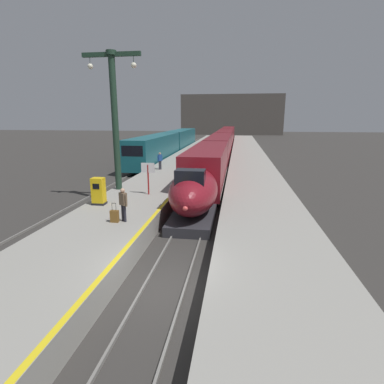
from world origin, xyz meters
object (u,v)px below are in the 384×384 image
at_px(regional_train_adjacent, 170,143).
at_px(station_column_mid, 114,109).
at_px(passenger_mid_platform, 160,160).
at_px(ticket_machine_yellow, 99,192).
at_px(departure_info_board, 148,172).
at_px(rolling_suitcase, 115,216).
at_px(highspeed_train_main, 222,143).
at_px(passenger_near_edge, 123,202).

distance_m(regional_train_adjacent, station_column_mid, 27.91).
relative_size(station_column_mid, passenger_mid_platform, 5.49).
height_order(regional_train_adjacent, ticket_machine_yellow, regional_train_adjacent).
height_order(ticket_machine_yellow, departure_info_board, departure_info_board).
bearing_deg(rolling_suitcase, passenger_mid_platform, 96.07).
bearing_deg(ticket_machine_yellow, rolling_suitcase, -53.42).
relative_size(highspeed_train_main, passenger_near_edge, 44.30).
bearing_deg(ticket_machine_yellow, passenger_near_edge, -46.66).
relative_size(station_column_mid, passenger_near_edge, 5.49).
xyz_separation_m(passenger_near_edge, passenger_mid_platform, (-2.07, 15.41, 0.00)).
bearing_deg(station_column_mid, passenger_near_edge, -66.46).
height_order(passenger_near_edge, passenger_mid_platform, same).
relative_size(highspeed_train_main, ticket_machine_yellow, 46.80).
bearing_deg(station_column_mid, departure_info_board, -24.93).
relative_size(regional_train_adjacent, passenger_near_edge, 21.66).
bearing_deg(passenger_near_edge, passenger_mid_platform, 97.66).
distance_m(regional_train_adjacent, rolling_suitcase, 34.65).
distance_m(passenger_near_edge, passenger_mid_platform, 15.55).
xyz_separation_m(passenger_near_edge, rolling_suitcase, (-0.42, -0.18, -0.69)).
relative_size(rolling_suitcase, ticket_machine_yellow, 0.61).
xyz_separation_m(highspeed_train_main, passenger_mid_platform, (-5.06, -21.80, 0.06)).
xyz_separation_m(highspeed_train_main, regional_train_adjacent, (-8.10, -3.06, 0.15)).
height_order(station_column_mid, rolling_suitcase, station_column_mid).
xyz_separation_m(highspeed_train_main, rolling_suitcase, (-3.40, -37.39, -0.62)).
distance_m(highspeed_train_main, rolling_suitcase, 37.55).
bearing_deg(regional_train_adjacent, highspeed_train_main, 20.70).
height_order(highspeed_train_main, ticket_machine_yellow, highspeed_train_main).
height_order(regional_train_adjacent, passenger_near_edge, regional_train_adjacent).
bearing_deg(regional_train_adjacent, rolling_suitcase, -82.20).
distance_m(regional_train_adjacent, ticket_machine_yellow, 31.53).
bearing_deg(rolling_suitcase, departure_info_board, 89.32).
bearing_deg(departure_info_board, passenger_near_edge, -86.38).
bearing_deg(rolling_suitcase, ticket_machine_yellow, 126.58).
bearing_deg(ticket_machine_yellow, departure_info_board, 51.43).
distance_m(regional_train_adjacent, departure_info_board, 29.05).
height_order(passenger_near_edge, departure_info_board, departure_info_board).
bearing_deg(passenger_mid_platform, departure_info_board, -80.13).
height_order(regional_train_adjacent, departure_info_board, regional_train_adjacent).
distance_m(passenger_mid_platform, ticket_machine_yellow, 12.70).
distance_m(passenger_near_edge, rolling_suitcase, 0.82).
bearing_deg(highspeed_train_main, passenger_near_edge, -94.59).
distance_m(station_column_mid, ticket_machine_yellow, 6.27).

